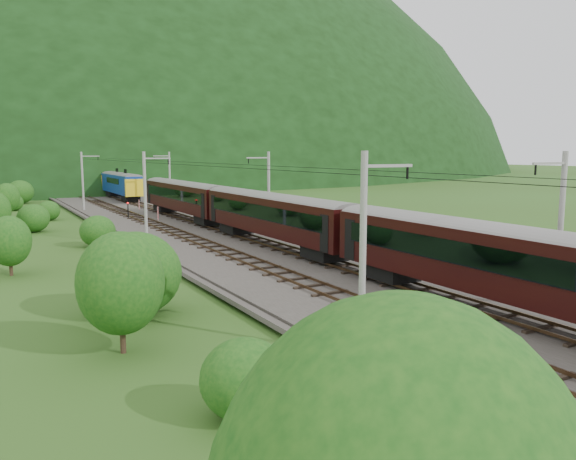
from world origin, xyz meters
TOP-DOWN VIEW (x-y plane):
  - ground at (0.00, 0.00)m, footprint 600.00×600.00m
  - railbed at (0.00, 10.00)m, footprint 14.00×220.00m
  - track_left at (-2.40, 10.00)m, footprint 2.40×220.00m
  - track_right at (2.40, 10.00)m, footprint 2.40×220.00m
  - catenary_left at (-6.12, 32.00)m, footprint 2.54×192.28m
  - catenary_right at (6.12, 32.00)m, footprint 2.54×192.28m
  - overhead_wires at (0.00, 10.00)m, footprint 4.83×198.00m
  - mountain_main at (0.00, 260.00)m, footprint 504.00×360.00m
  - train at (2.40, 12.07)m, footprint 3.01×143.59m
  - hazard_post_near at (-0.68, 47.15)m, footprint 0.17×0.17m
  - hazard_post_far at (0.57, 60.42)m, footprint 0.15×0.15m
  - signal at (-3.43, 50.17)m, footprint 0.22×0.22m
  - vegetation_left at (-13.88, 7.15)m, footprint 10.95×144.88m
  - vegetation_right at (11.71, 5.73)m, footprint 7.45×107.94m

SIDE VIEW (x-z plane):
  - ground at x=0.00m, z-range 0.00..0.00m
  - mountain_main at x=0.00m, z-range -122.00..122.00m
  - railbed at x=0.00m, z-range 0.00..0.30m
  - track_left at x=-2.40m, z-range 0.24..0.51m
  - track_right at x=2.40m, z-range 0.24..0.51m
  - hazard_post_far at x=0.57m, z-range 0.30..1.70m
  - hazard_post_near at x=-0.68m, z-range 0.30..1.89m
  - vegetation_right at x=11.71m, z-range -0.20..2.83m
  - signal at x=-3.43m, z-range 0.47..2.48m
  - vegetation_left at x=-13.88m, z-range -0.88..5.80m
  - train at x=2.40m, z-range 0.94..6.18m
  - catenary_left at x=-6.12m, z-range 0.50..8.50m
  - catenary_right at x=6.12m, z-range 0.50..8.50m
  - overhead_wires at x=0.00m, z-range 7.08..7.12m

